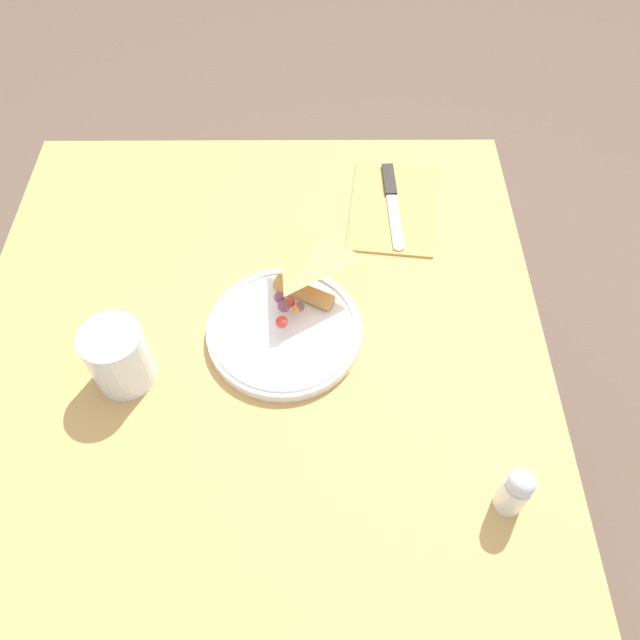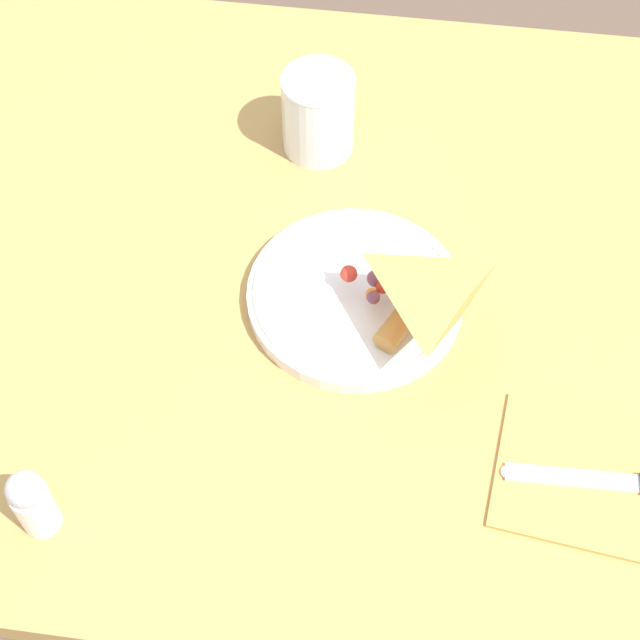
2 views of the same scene
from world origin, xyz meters
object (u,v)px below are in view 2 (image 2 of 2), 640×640
dining_table (292,326)px  salt_shaker (32,502)px  plate_pizza (358,294)px  butter_knife (625,483)px  napkin_folded (612,484)px  milk_glass (318,115)px

dining_table → salt_shaker: salt_shaker is taller
dining_table → plate_pizza: 0.16m
butter_knife → dining_table: bearing=-33.8°
plate_pizza → napkin_folded: bearing=145.7°
napkin_folded → butter_knife: (-0.01, -0.00, 0.00)m
milk_glass → butter_knife: 0.50m
milk_glass → salt_shaker: size_ratio=1.18×
dining_table → salt_shaker: (0.17, 0.31, 0.16)m
dining_table → butter_knife: butter_knife is taller
plate_pizza → butter_knife: 0.31m
butter_knife → salt_shaker: size_ratio=2.40×
milk_glass → salt_shaker: 0.52m
butter_knife → salt_shaker: salt_shaker is taller
plate_pizza → dining_table: bearing=-28.4°
plate_pizza → butter_knife: bearing=146.8°
dining_table → milk_glass: bearing=-92.3°
milk_glass → butter_knife: (-0.33, 0.38, -0.04)m
salt_shaker → milk_glass: bearing=-110.2°
dining_table → butter_knife: (-0.33, 0.21, 0.13)m
dining_table → milk_glass: size_ratio=10.24×
dining_table → napkin_folded: (-0.32, 0.21, 0.12)m
napkin_folded → dining_table: bearing=-33.0°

